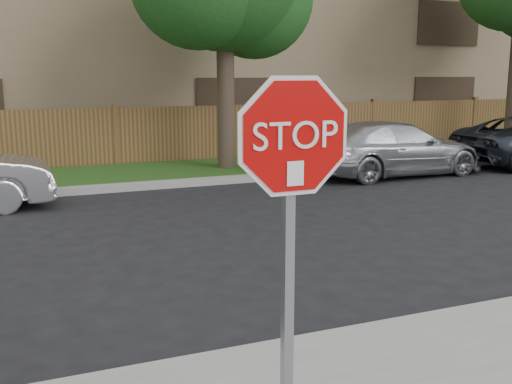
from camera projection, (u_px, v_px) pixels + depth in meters
name	position (u px, v px, depth m)	size (l,w,h in m)	color
ground	(316.00, 341.00, 5.71)	(90.00, 90.00, 0.00)	black
far_curb	(142.00, 186.00, 13.10)	(70.00, 0.30, 0.15)	gray
grass_strip	(128.00, 175.00, 14.60)	(70.00, 3.00, 0.12)	#1E4714
fence	(116.00, 138.00, 15.91)	(70.00, 0.12, 1.60)	#50361C
apartment_building	(86.00, 42.00, 20.45)	(35.20, 9.20, 7.20)	#8B7456
stop_sign	(292.00, 189.00, 3.64)	(1.01, 0.13, 2.55)	gray
sedan_right	(394.00, 149.00, 14.76)	(1.87, 4.61, 1.34)	#ACAEB3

